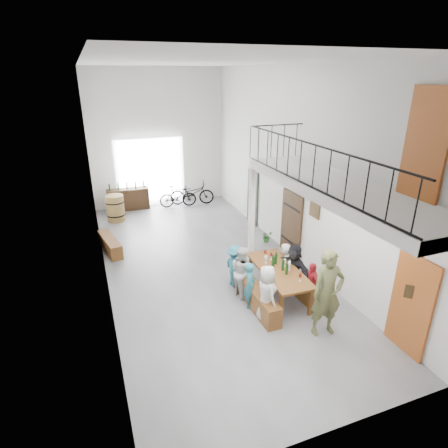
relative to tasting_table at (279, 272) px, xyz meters
name	(u,v)px	position (x,y,z in m)	size (l,w,h in m)	color
floor	(204,264)	(-1.22, 2.30, -0.71)	(12.00, 12.00, 0.00)	#5E5E60
room_walls	(201,143)	(-1.22, 2.30, 2.85)	(12.00, 12.00, 12.00)	silver
gateway_portal	(151,172)	(-1.62, 8.24, 0.69)	(2.80, 0.08, 2.80)	white
right_wall_decor	(324,219)	(1.48, 0.43, 1.04)	(0.07, 8.28, 5.07)	#95481B
balcony	(336,190)	(0.76, -0.83, 2.26)	(1.52, 5.62, 4.00)	silver
tasting_table	(279,272)	(0.00, 0.00, 0.00)	(0.99, 2.20, 0.79)	brown
bench_inner	(254,295)	(-0.69, -0.07, -0.45)	(0.36, 2.22, 0.51)	brown
bench_wall	(296,283)	(0.55, 0.05, -0.47)	(0.27, 2.08, 0.48)	brown
tableware	(280,263)	(0.05, 0.06, 0.22)	(0.47, 1.44, 0.35)	#113311
side_bench	(110,244)	(-3.72, 4.18, -0.48)	(0.35, 1.60, 0.45)	brown
oak_barrel	(115,208)	(-3.27, 6.82, -0.20)	(0.68, 0.68, 1.01)	olive
serving_counter	(128,199)	(-2.66, 7.95, -0.27)	(1.66, 0.46, 0.88)	#3C2815
counter_bottles	(127,186)	(-2.66, 7.96, 0.31)	(1.42, 0.09, 0.28)	#113311
guest_left_a	(267,293)	(-0.69, -0.71, -0.03)	(0.66, 0.43, 1.35)	beige
guest_left_b	(250,285)	(-0.83, -0.11, -0.12)	(0.42, 0.28, 1.16)	teal
guest_left_c	(242,271)	(-0.81, 0.41, -0.04)	(0.65, 0.50, 1.33)	beige
guest_left_d	(235,266)	(-0.82, 0.88, -0.13)	(0.75, 0.43, 1.15)	teal
guest_right_a	(311,283)	(0.63, -0.48, -0.17)	(0.63, 0.26, 1.07)	#AD1D26
guest_right_b	(293,268)	(0.50, 0.15, -0.06)	(1.20, 0.38, 1.30)	black
guest_right_c	(285,262)	(0.57, 0.70, -0.18)	(0.52, 0.34, 1.06)	beige
host_standing	(327,293)	(0.27, -1.58, 0.28)	(0.72, 0.47, 1.97)	#50542F
potted_plant	(267,236)	(1.23, 3.07, -0.51)	(0.35, 0.30, 0.39)	#1B511B
bicycle_near	(192,193)	(-0.02, 7.67, -0.22)	(0.65, 1.86, 0.98)	black
bicycle_far	(178,196)	(-0.67, 7.54, -0.24)	(0.44, 1.54, 0.93)	black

